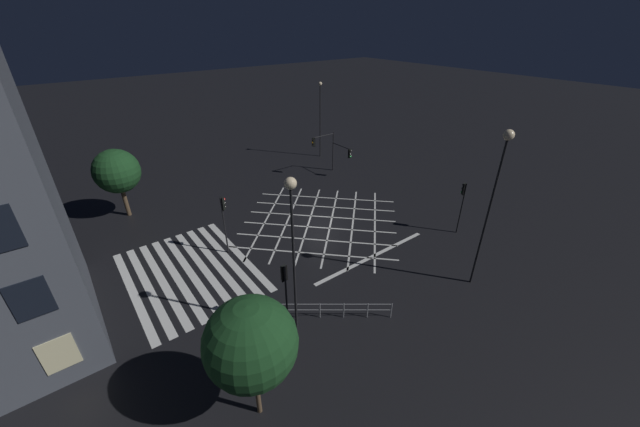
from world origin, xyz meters
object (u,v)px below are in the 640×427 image
at_px(traffic_light_se_main, 285,283).
at_px(traffic_light_ne_main, 463,198).
at_px(street_lamp_far, 320,111).
at_px(traffic_light_median_south, 224,214).
at_px(traffic_light_nw_cross, 323,145).
at_px(street_lamp_west, 292,224).
at_px(street_lamp_east, 498,177).
at_px(street_tree_near, 251,343).
at_px(street_tree_far, 117,171).
at_px(traffic_light_nw_main, 343,153).

bearing_deg(traffic_light_se_main, traffic_light_ne_main, -89.80).
bearing_deg(street_lamp_far, traffic_light_se_main, -41.10).
xyz_separation_m(traffic_light_median_south, traffic_light_ne_main, (8.46, 15.80, -0.14)).
xyz_separation_m(traffic_light_nw_cross, street_lamp_west, (16.98, -14.88, 3.50)).
height_order(street_lamp_east, street_lamp_west, street_lamp_east).
distance_m(traffic_light_ne_main, traffic_light_nw_cross, 16.41).
relative_size(traffic_light_nw_cross, street_tree_near, 0.71).
bearing_deg(street_tree_far, traffic_light_ne_main, 46.99).
relative_size(traffic_light_se_main, traffic_light_ne_main, 0.94).
relative_size(traffic_light_ne_main, street_lamp_east, 0.43).
relative_size(traffic_light_median_south, traffic_light_se_main, 1.11).
bearing_deg(street_lamp_far, street_lamp_west, -39.91).
bearing_deg(street_lamp_west, traffic_light_nw_main, 133.13).
xyz_separation_m(street_lamp_east, street_lamp_far, (-25.22, 6.73, -1.84)).
relative_size(traffic_light_se_main, street_tree_near, 0.66).
relative_size(traffic_light_median_south, traffic_light_nw_cross, 1.04).
height_order(traffic_light_nw_cross, street_lamp_far, street_lamp_far).
relative_size(traffic_light_median_south, traffic_light_nw_main, 1.36).
xyz_separation_m(traffic_light_se_main, traffic_light_nw_cross, (-16.43, 15.17, 0.32)).
relative_size(traffic_light_ne_main, street_lamp_west, 0.47).
bearing_deg(street_tree_far, traffic_light_nw_cross, 82.17).
distance_m(traffic_light_nw_cross, traffic_light_nw_main, 2.35).
xyz_separation_m(street_lamp_east, street_lamp_west, (-3.69, -11.27, -0.72)).
relative_size(traffic_light_median_south, street_tree_near, 0.74).
bearing_deg(street_tree_far, street_lamp_east, 34.09).
xyz_separation_m(traffic_light_ne_main, street_tree_near, (3.69, -19.93, 1.22)).
height_order(street_lamp_east, street_lamp_far, street_lamp_east).
height_order(street_lamp_west, street_tree_far, street_lamp_west).
bearing_deg(traffic_light_se_main, street_tree_near, 134.16).
distance_m(traffic_light_nw_cross, street_lamp_far, 6.01).
xyz_separation_m(street_lamp_east, street_tree_far, (-23.34, -15.80, -3.35)).
bearing_deg(traffic_light_nw_main, traffic_light_median_south, -69.04).
bearing_deg(traffic_light_se_main, street_tree_far, 12.49).
xyz_separation_m(traffic_light_median_south, street_tree_far, (-10.59, -4.61, 0.88)).
relative_size(traffic_light_se_main, street_tree_far, 0.68).
distance_m(traffic_light_se_main, traffic_light_ne_main, 16.19).
height_order(street_tree_near, street_tree_far, street_tree_near).
bearing_deg(traffic_light_ne_main, traffic_light_se_main, 90.20).
bearing_deg(street_lamp_east, traffic_light_se_main, -110.13).
distance_m(traffic_light_nw_cross, street_tree_far, 19.60).
distance_m(traffic_light_se_main, traffic_light_nw_cross, 22.37).
distance_m(street_lamp_east, street_lamp_west, 11.88).
height_order(traffic_light_nw_cross, street_lamp_east, street_lamp_east).
bearing_deg(traffic_light_median_south, traffic_light_nw_cross, 28.17).
height_order(street_lamp_east, street_tree_far, street_lamp_east).
xyz_separation_m(traffic_light_median_south, street_lamp_far, (-12.46, 17.92, 2.39)).
bearing_deg(street_lamp_far, street_tree_far, -85.25).
xyz_separation_m(traffic_light_nw_main, street_tree_near, (18.36, -20.34, 1.83)).
height_order(traffic_light_se_main, street_lamp_far, street_lamp_far).
relative_size(traffic_light_ne_main, traffic_light_nw_main, 1.29).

